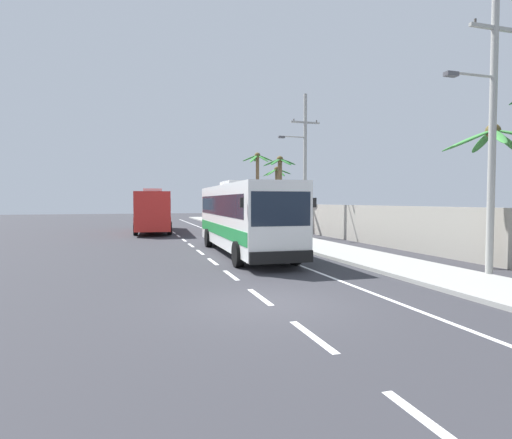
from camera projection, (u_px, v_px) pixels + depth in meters
name	position (u px, v px, depth m)	size (l,w,h in m)	color
ground_plane	(268.00, 303.00, 10.68)	(160.00, 160.00, 0.00)	#303035
sidewalk_kerb	(329.00, 249.00, 22.19)	(3.20, 90.00, 0.14)	#999993
lane_markings	(221.00, 244.00, 25.38)	(3.36, 71.00, 0.01)	white
boundary_wall	(354.00, 223.00, 27.06)	(0.24, 60.00, 2.36)	#9E998E
coach_bus_foreground	(243.00, 215.00, 20.61)	(3.05, 11.83, 3.68)	white
coach_bus_far_lane	(153.00, 210.00, 35.10)	(3.51, 11.49, 3.62)	red
motorcycle_beside_bus	(234.00, 228.00, 30.34)	(0.56, 1.96, 1.65)	black
pedestrian_near_kerb	(278.00, 222.00, 32.33)	(0.36, 0.36, 1.58)	black
utility_pole_nearest	(491.00, 129.00, 13.96)	(3.01, 0.24, 9.55)	#9E9E99
utility_pole_mid	(304.00, 163.00, 29.31)	(3.09, 0.24, 10.16)	#9E9E99
palm_nearest	(257.00, 177.00, 39.76)	(2.98, 3.15, 7.28)	brown
palm_second	(277.00, 187.00, 42.06)	(2.98, 2.94, 6.13)	brown
palm_third	(280.00, 182.00, 34.46)	(2.82, 2.98, 6.37)	brown
palm_farthest	(492.00, 157.00, 15.91)	(3.58, 3.60, 5.59)	brown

